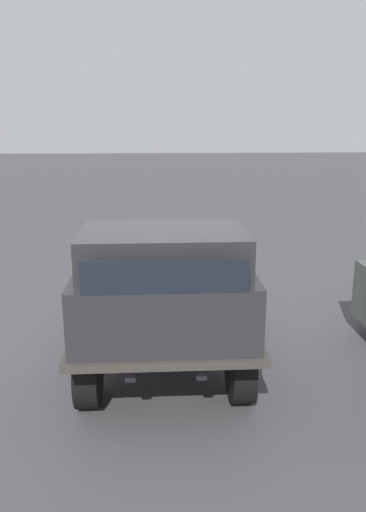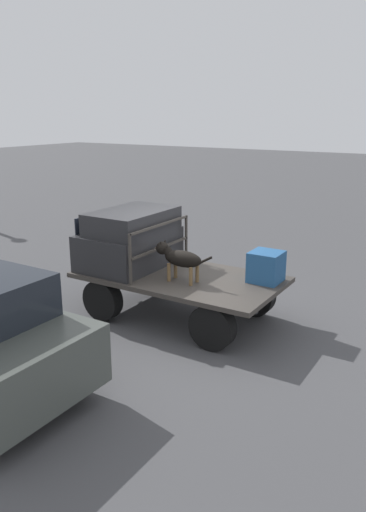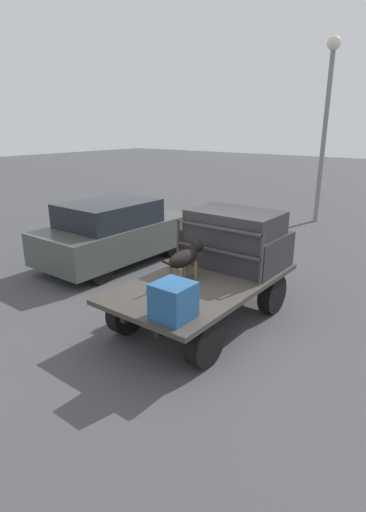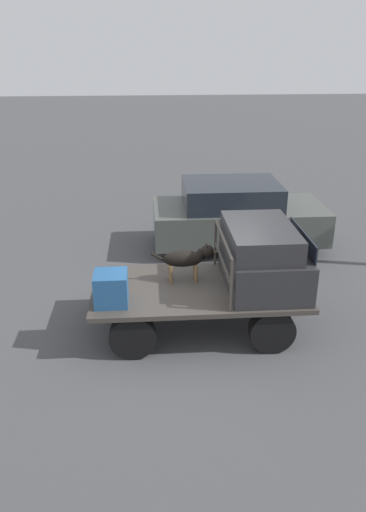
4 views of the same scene
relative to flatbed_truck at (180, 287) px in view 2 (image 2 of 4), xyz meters
The scene contains 6 objects.
ground_plane 0.57m from the flatbed_truck, ahead, with size 80.00×80.00×0.00m, color #474749.
flatbed_truck is the anchor object (origin of this frame).
truck_cab 1.29m from the flatbed_truck, ahead, with size 1.26×1.80×1.06m.
truck_headboard 0.89m from the flatbed_truck, ahead, with size 0.04×1.80×0.87m.
dog 0.70m from the flatbed_truck, 119.63° to the left, with size 1.12×0.28×0.67m.
cargo_crate 1.57m from the flatbed_truck, 161.36° to the right, with size 0.52×0.52×0.52m.
Camera 2 is at (-4.44, 7.06, 3.54)m, focal length 35.00 mm.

